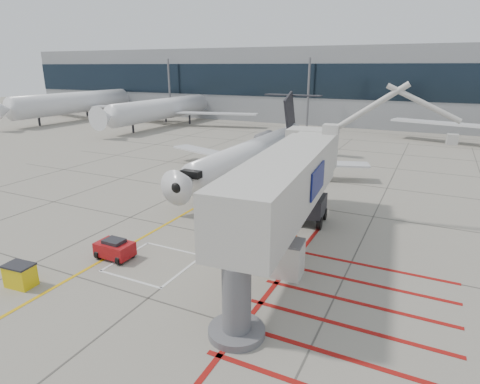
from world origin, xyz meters
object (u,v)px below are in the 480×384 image
at_px(jet_bridge, 284,193).
at_px(spill_bin, 20,275).
at_px(pushback_tug, 115,248).
at_px(regional_jet, 240,144).

height_order(jet_bridge, spill_bin, jet_bridge).
bearing_deg(pushback_tug, jet_bridge, 24.09).
relative_size(regional_jet, spill_bin, 20.66).
xyz_separation_m(jet_bridge, spill_bin, (-10.87, -8.28, -3.48)).
xyz_separation_m(pushback_tug, spill_bin, (-2.08, -4.44, -0.01)).
xyz_separation_m(regional_jet, jet_bridge, (9.27, -13.38, 0.32)).
relative_size(jet_bridge, pushback_tug, 9.73).
distance_m(pushback_tug, spill_bin, 4.90).
relative_size(regional_jet, jet_bridge, 1.41).
height_order(regional_jet, jet_bridge, jet_bridge).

